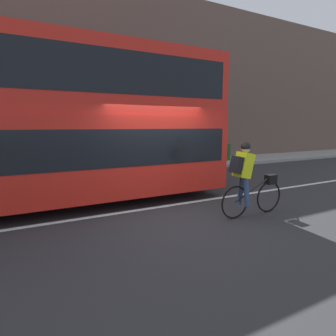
# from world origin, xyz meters

# --- Properties ---
(ground_plane) EXTENTS (80.00, 80.00, 0.00)m
(ground_plane) POSITION_xyz_m (0.00, 0.00, 0.00)
(ground_plane) COLOR #2D2D30
(road_center_line) EXTENTS (50.00, 0.14, 0.01)m
(road_center_line) POSITION_xyz_m (0.00, 0.22, 0.00)
(road_center_line) COLOR silver
(road_center_line) RESTS_ON ground_plane
(sidewalk_curb) EXTENTS (60.00, 2.60, 0.15)m
(sidewalk_curb) POSITION_xyz_m (0.00, 5.96, 0.08)
(sidewalk_curb) COLOR gray
(sidewalk_curb) RESTS_ON ground_plane
(building_facade) EXTENTS (60.00, 0.30, 8.69)m
(building_facade) POSITION_xyz_m (0.00, 7.41, 4.35)
(building_facade) COLOR brown
(building_facade) RESTS_ON ground_plane
(bus) EXTENTS (9.60, 2.61, 3.96)m
(bus) POSITION_xyz_m (-2.68, 1.51, 2.19)
(bus) COLOR black
(bus) RESTS_ON ground_plane
(cyclist_on_bike) EXTENTS (1.75, 0.32, 1.69)m
(cyclist_on_bike) POSITION_xyz_m (1.52, -1.26, 0.90)
(cyclist_on_bike) COLOR black
(cyclist_on_bike) RESTS_ON ground_plane
(trash_bin) EXTENTS (0.49, 0.49, 0.88)m
(trash_bin) POSITION_xyz_m (6.63, 5.83, 0.59)
(trash_bin) COLOR #194C23
(trash_bin) RESTS_ON sidewalk_curb
(street_sign_post) EXTENTS (0.36, 0.09, 2.21)m
(street_sign_post) POSITION_xyz_m (5.37, 5.82, 1.40)
(street_sign_post) COLOR #59595B
(street_sign_post) RESTS_ON sidewalk_curb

